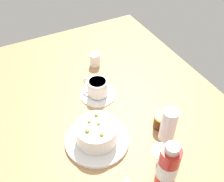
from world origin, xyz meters
TOP-DOWN VIEW (x-y plane):
  - ground_plane at (0.00, 0.00)cm, footprint 110.00×84.00cm
  - porridge_bowl at (13.12, -9.20)cm, footprint 20.13×20.13cm
  - coffee_cup at (-5.94, 0.04)cm, footprint 13.28×13.28cm
  - creamer_jug at (-23.07, 6.79)cm, footprint 5.23×4.33cm
  - wine_glass at (25.85, 6.92)cm, footprint 6.73×6.73cm
  - jam_jar at (17.31, 12.26)cm, footprint 5.61×5.61cm
  - sauce_bottle_red at (34.21, 1.45)cm, footprint 5.53×5.53cm

SIDE VIEW (x-z plane):
  - ground_plane at x=0.00cm, z-range -3.00..0.00cm
  - creamer_jug at x=-23.07cm, z-range -0.17..5.64cm
  - jam_jar at x=17.31cm, z-range 0.03..5.45cm
  - coffee_cup at x=-5.94cm, z-range -0.40..6.33cm
  - porridge_bowl at x=13.12cm, z-range -0.56..7.65cm
  - sauce_bottle_red at x=34.21cm, z-range -0.75..16.11cm
  - wine_glass at x=25.85cm, z-range 2.37..20.51cm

